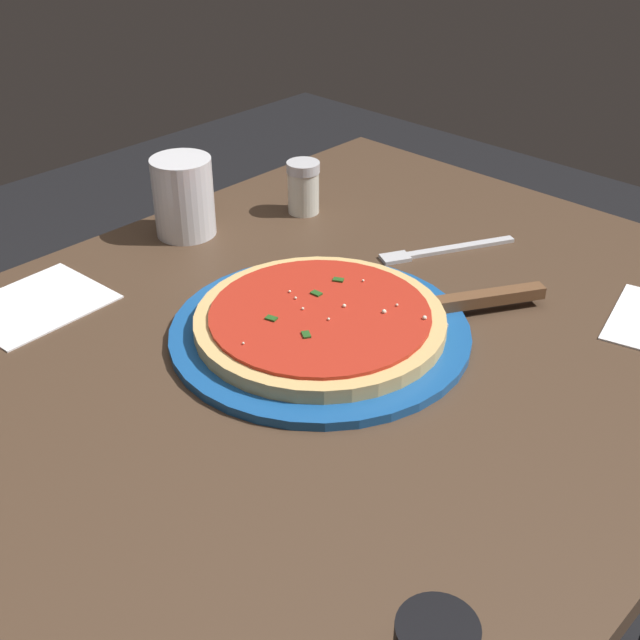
{
  "coord_description": "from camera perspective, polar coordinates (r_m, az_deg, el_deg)",
  "views": [
    {
      "loc": [
        0.56,
        0.5,
        1.27
      ],
      "look_at": [
        0.02,
        -0.01,
        0.8
      ],
      "focal_mm": 46.14,
      "sensor_mm": 36.0,
      "label": 1
    }
  ],
  "objects": [
    {
      "name": "fork",
      "position": [
        1.07,
        8.33,
        4.79
      ],
      "size": [
        0.17,
        0.1,
        0.0
      ],
      "color": "silver",
      "rests_on": "restaurant_table"
    },
    {
      "name": "pizza",
      "position": [
        0.88,
        0.0,
        -0.01
      ],
      "size": [
        0.27,
        0.27,
        0.02
      ],
      "color": "#DBB26B",
      "rests_on": "serving_plate"
    },
    {
      "name": "pizza_server",
      "position": [
        0.93,
        9.48,
        1.12
      ],
      "size": [
        0.21,
        0.15,
        0.01
      ],
      "color": "silver",
      "rests_on": "serving_plate"
    },
    {
      "name": "serving_plate",
      "position": [
        0.89,
        0.0,
        -0.81
      ],
      "size": [
        0.33,
        0.33,
        0.01
      ],
      "primitive_type": "cylinder",
      "color": "#195199",
      "rests_on": "restaurant_table"
    },
    {
      "name": "parmesan_shaker",
      "position": [
        1.16,
        -1.16,
        9.21
      ],
      "size": [
        0.05,
        0.05,
        0.07
      ],
      "color": "silver",
      "rests_on": "restaurant_table"
    },
    {
      "name": "napkin_loose_left",
      "position": [
        1.0,
        -19.08,
        1.05
      ],
      "size": [
        0.16,
        0.13,
        0.0
      ],
      "primitive_type": "cube",
      "rotation": [
        0.0,
        0.0,
        0.05
      ],
      "color": "white",
      "rests_on": "restaurant_table"
    },
    {
      "name": "cup_tall_drink",
      "position": [
        1.11,
        -9.45,
        8.43
      ],
      "size": [
        0.08,
        0.08,
        0.11
      ],
      "primitive_type": "cylinder",
      "color": "silver",
      "rests_on": "restaurant_table"
    },
    {
      "name": "restaurant_table",
      "position": [
        0.99,
        1.26,
        -8.43
      ],
      "size": [
        0.98,
        0.79,
        0.78
      ],
      "color": "black",
      "rests_on": "ground_plane"
    }
  ]
}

